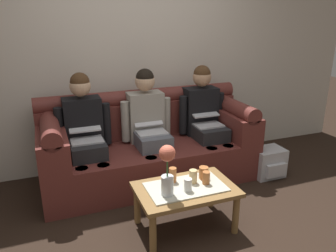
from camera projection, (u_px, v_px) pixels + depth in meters
ground_plane at (193, 238)px, 2.78m from camera, size 14.00×14.00×0.00m
back_wall_patterned at (133, 43)px, 3.81m from camera, size 6.00×0.12×2.90m
couch at (149, 147)px, 3.69m from camera, size 2.28×0.88×0.96m
person_left at (85, 130)px, 3.37m from camera, size 0.56×0.67×1.22m
person_middle at (148, 122)px, 3.59m from camera, size 0.56×0.67×1.22m
person_right at (204, 116)px, 3.82m from camera, size 0.56×0.67×1.22m
coffee_table at (186, 193)px, 2.81m from camera, size 0.83×0.54×0.40m
flower_vase at (167, 167)px, 2.59m from camera, size 0.13×0.13×0.42m
cup_near_left at (193, 176)px, 2.83m from camera, size 0.07×0.07×0.12m
cup_near_right at (188, 185)px, 2.70m from camera, size 0.06×0.06×0.11m
cup_far_center at (204, 173)px, 2.91m from camera, size 0.08×0.08×0.11m
cup_far_left at (206, 178)px, 2.82m from camera, size 0.06×0.06×0.11m
cup_far_right at (173, 175)px, 2.85m from camera, size 0.06×0.06×0.13m
backpack_right at (268, 163)px, 3.79m from camera, size 0.35×0.31×0.33m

